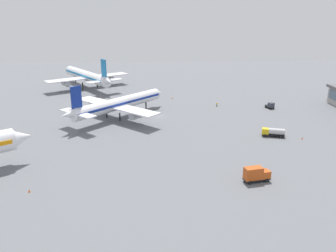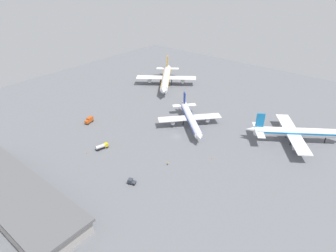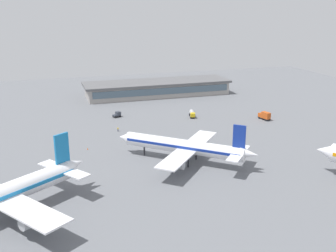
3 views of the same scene
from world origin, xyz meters
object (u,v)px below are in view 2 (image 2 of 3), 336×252
Objects in this scene: safety_cone_near_gate at (212,159)px; safety_cone_far_side at (86,153)px; baggage_tug at (131,181)px; ground_crew_worker at (168,163)px; catering_truck at (89,120)px; airplane_taxiing at (166,78)px; safety_cone_mid_apron at (142,96)px; airplane_at_gate at (190,118)px; fuel_truck at (102,146)px; airplane_distant at (296,132)px.

safety_cone_far_side is at bearing -145.01° from safety_cone_near_gate.
safety_cone_near_gate is at bearing -136.58° from baggage_tug.
baggage_tug is 2.20× the size of ground_crew_worker.
baggage_tug is at bearing 56.44° from catering_truck.
safety_cone_mid_apron is at bearing -35.17° from airplane_taxiing.
safety_cone_far_side is (27.28, -66.86, 0.00)m from safety_cone_mid_apron.
ground_crew_worker is 2.78× the size of safety_cone_near_gate.
baggage_tug is at bearing -114.89° from safety_cone_near_gate.
airplane_at_gate reaches higher than safety_cone_mid_apron.
safety_cone_far_side is at bearing -19.67° from airplane_taxiing.
fuel_truck reaches higher than safety_cone_mid_apron.
airplane_taxiing is at bearing 134.35° from airplane_distant.
airplane_distant is at bearing -140.11° from baggage_tug.
catering_truck is 32.00m from safety_cone_far_side.
airplane_taxiing reaches higher than safety_cone_mid_apron.
catering_truck is 60.60m from ground_crew_worker.
catering_truck is at bearing -86.53° from safety_cone_mid_apron.
safety_cone_far_side is (24.47, -20.57, -1.40)m from catering_truck.
baggage_tug is (9.85, -55.91, -3.80)m from airplane_at_gate.
airplane_distant is 105.10m from safety_cone_far_side.
fuel_truck is 54.10m from safety_cone_near_gate.
ground_crew_worker is 2.78× the size of safety_cone_mid_apron.
safety_cone_mid_apron is (-101.09, -7.77, -5.32)m from airplane_distant.
airplane_taxiing reaches higher than airplane_at_gate.
ground_crew_worker is (63.79, -75.99, -5.35)m from airplane_taxiing.
fuel_truck is 3.94× the size of ground_crew_worker.
airplane_distant is 98.03m from fuel_truck.
safety_cone_mid_apron is (0.44, -27.13, -5.90)m from airplane_taxiing.
safety_cone_mid_apron is 72.22m from safety_cone_far_side.
airplane_distant is 11.95× the size of baggage_tug.
airplane_distant is 26.30× the size of ground_crew_worker.
fuel_truck is 10.96× the size of safety_cone_mid_apron.
airplane_taxiing is 103.36m from airplane_distant.
fuel_truck is (-71.40, -67.04, -4.23)m from airplane_distant.
safety_cone_far_side is at bearing 37.67° from catering_truck.
safety_cone_far_side is at bearing -24.56° from baggage_tug.
safety_cone_far_side is at bearing -70.98° from airplane_at_gate.
airplane_at_gate is at bearing -101.70° from baggage_tug.
ground_crew_worker is (60.54, -2.56, -0.85)m from catering_truck.
airplane_distant is (51.11, 20.36, 0.67)m from airplane_at_gate.
airplane_taxiing is at bearing 142.34° from safety_cone_near_gate.
catering_truck is (-57.02, 22.20, 0.54)m from baggage_tug.
airplane_taxiing is 91.63m from fuel_truck.
airplane_at_gate reaches higher than safety_cone_near_gate.
baggage_tug is (-41.27, -76.26, -4.46)m from airplane_distant.
safety_cone_near_gate is at bearing 88.43° from catering_truck.
fuel_truck is 8.04m from safety_cone_far_side.
safety_cone_mid_apron is (-49.98, 12.59, -4.65)m from airplane_at_gate.
airplane_taxiing is at bearing -79.47° from baggage_tug.
fuel_truck reaches higher than safety_cone_far_side.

